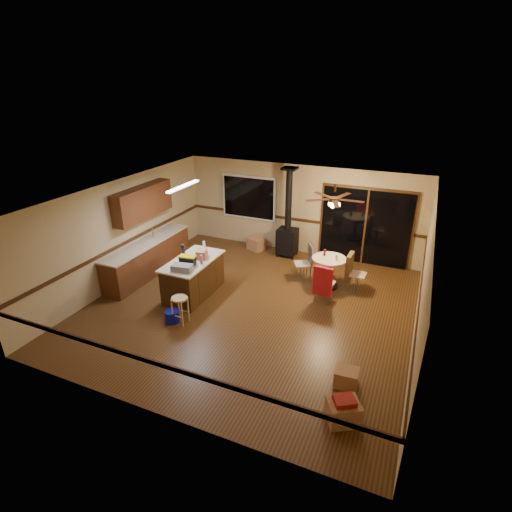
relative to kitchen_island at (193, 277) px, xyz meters
The scene contains 35 objects.
floor 1.57m from the kitchen_island, ahead, with size 7.00×7.00×0.00m, color #4B2D14.
ceiling 2.62m from the kitchen_island, ahead, with size 7.00×7.00×0.00m, color silver.
wall_back 3.90m from the kitchen_island, 66.80° to the left, with size 7.00×7.00×0.00m, color tan.
wall_front 3.90m from the kitchen_island, 66.80° to the right, with size 7.00×7.00×0.00m, color tan.
wall_left 2.17m from the kitchen_island, behind, with size 7.00×7.00×0.00m, color tan.
wall_right 5.07m from the kitchen_island, ahead, with size 7.00×7.00×0.00m, color tan.
chair_rail 1.60m from the kitchen_island, ahead, with size 7.00×7.00×0.08m, color #3B200E, non-canonical shape.
window 3.61m from the kitchen_island, 91.66° to the left, with size 1.72×0.10×1.32m, color black.
sliding_door 4.88m from the kitchen_island, 45.42° to the left, with size 2.52×0.10×2.10m, color black.
lower_cabinets 1.77m from the kitchen_island, 163.61° to the left, with size 0.60×3.00×0.86m, color #582B16.
countertop 1.82m from the kitchen_island, 163.61° to the left, with size 0.64×3.04×0.04m, color #C0B495.
upper_cabinets 2.43m from the kitchen_island, 159.02° to the left, with size 0.35×2.00×0.80m, color #582B16.
kitchen_island is the anchor object (origin of this frame).
wood_stove 3.33m from the kitchen_island, 66.91° to the left, with size 0.55×0.50×2.52m.
ceiling_fan 3.75m from the kitchen_island, 29.97° to the left, with size 0.24×0.24×0.55m.
fluorescent_strip 2.15m from the kitchen_island, 135.00° to the left, with size 0.10×1.20×0.04m, color white.
toolbox_grey 0.77m from the kitchen_island, 80.72° to the right, with size 0.45×0.25×0.14m, color slate.
toolbox_black 0.60m from the kitchen_island, 80.06° to the right, with size 0.35×0.19×0.20m, color black.
toolbox_yellow_lid 0.71m from the kitchen_island, 80.06° to the right, with size 0.38×0.20×0.03m, color gold.
box_on_island 0.60m from the kitchen_island, 53.53° to the left, with size 0.22×0.30×0.20m, color #A16C47.
bottle_dark 0.68m from the kitchen_island, 162.17° to the left, with size 0.09×0.09×0.31m, color black.
bottle_pink 0.63m from the kitchen_island, 14.31° to the right, with size 0.07×0.07×0.21m, color #D84C8C.
bottle_white 0.89m from the kitchen_island, 96.90° to the left, with size 0.07×0.07×0.20m, color white.
bar_stool 1.26m from the kitchen_island, 71.66° to the right, with size 0.34×0.34×0.61m, color tan.
blue_bucket 1.29m from the kitchen_island, 80.48° to the right, with size 0.31×0.31×0.26m, color #0B12A0.
dining_table 3.31m from the kitchen_island, 29.97° to the left, with size 0.84×0.84×0.78m.
glass_red 3.26m from the kitchen_island, 32.84° to the left, with size 0.06×0.06×0.16m, color #590C14.
glass_cream 3.47m from the kitchen_island, 27.76° to the left, with size 0.06×0.06×0.14m, color beige.
chair_left 2.90m from the kitchen_island, 38.67° to the left, with size 0.55×0.55×0.51m.
chair_near 3.06m from the kitchen_island, 14.64° to the left, with size 0.45×0.49×0.70m.
chair_right 3.80m from the kitchen_island, 26.82° to the left, with size 0.48×0.44×0.70m.
box_under_window 3.12m from the kitchen_island, 84.62° to the left, with size 0.47×0.38×0.38m, color #A16C47.
box_corner_a 4.85m from the kitchen_island, 30.93° to the right, with size 0.48×0.40×0.36m, color #A16C47.
box_corner_b 4.39m from the kitchen_island, 22.75° to the right, with size 0.39×0.34×0.32m, color #A16C47.
box_small_red 4.84m from the kitchen_island, 30.93° to the right, with size 0.32×0.26×0.08m, color maroon.
Camera 1 is at (3.24, -7.19, 4.82)m, focal length 28.00 mm.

